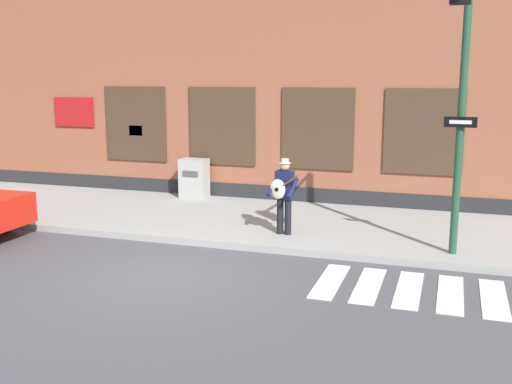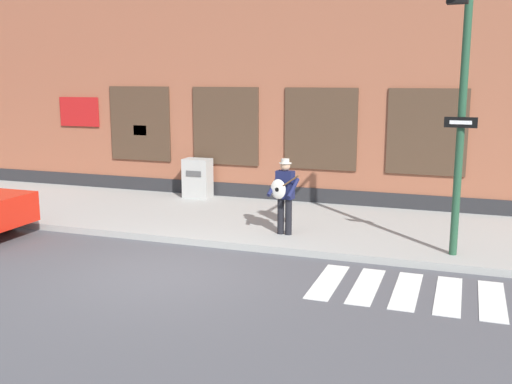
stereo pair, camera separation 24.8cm
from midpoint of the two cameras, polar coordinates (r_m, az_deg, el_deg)
The scene contains 7 objects.
ground_plane at distance 11.24m, azimuth -9.44°, elevation -7.87°, with size 160.00×160.00×0.00m, color #4C4C51.
sidewalk at distance 14.96m, azimuth -1.87°, elevation -2.66°, with size 28.00×4.60×0.15m.
building_backdrop at distance 18.65m, azimuth 2.73°, elevation 13.65°, with size 28.00×4.06×8.96m.
crosswalk at distance 10.67m, azimuth 19.25°, elevation -9.36°, with size 5.20×1.90×0.01m.
busker at distance 13.11m, azimuth 2.08°, elevation -0.01°, with size 0.72×0.59×1.69m.
traffic_light at distance 11.04m, azimuth 18.39°, elevation 11.65°, with size 0.60×2.71×5.37m.
utility_box at distance 17.30m, azimuth -6.32°, elevation 1.30°, with size 0.77×0.53×1.13m.
Camera 1 is at (4.91, -9.42, 3.60)m, focal length 42.00 mm.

